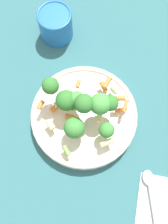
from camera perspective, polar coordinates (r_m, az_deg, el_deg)
The scene contains 6 objects.
ground_plane at distance 0.67m, azimuth -0.00°, elevation -1.46°, with size 3.00×3.00×0.00m, color #2D6066.
bowl at distance 0.64m, azimuth -0.00°, elevation -0.94°, with size 0.26×0.26×0.04m.
pasta_salad at distance 0.57m, azimuth -0.43°, elevation 1.00°, with size 0.20×0.18×0.10m.
cup at distance 0.74m, azimuth -6.19°, elevation 18.40°, with size 0.09×0.09×0.09m.
napkin at distance 0.66m, azimuth 16.22°, elevation -20.44°, with size 0.18×0.20×0.01m.
spoon at distance 0.65m, azimuth 14.28°, elevation -16.69°, with size 0.06×0.17×0.01m.
Camera 1 is at (0.07, 0.16, 0.64)m, focal length 42.00 mm.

